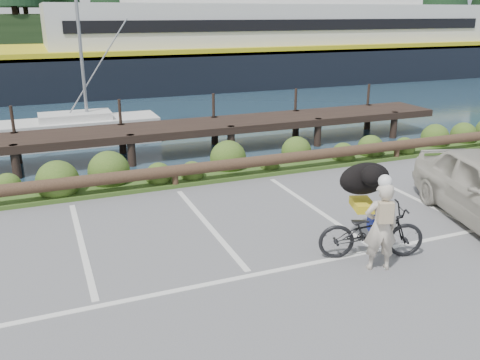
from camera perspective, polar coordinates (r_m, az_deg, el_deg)
name	(u,v)px	position (r m, az deg, el deg)	size (l,w,h in m)	color
ground	(243,265)	(9.24, 0.31, -9.58)	(72.00, 72.00, 0.00)	#5C5C5F
harbor_backdrop	(53,41)	(86.25, -20.31, 14.40)	(170.00, 160.00, 30.00)	#1A2F3F
vegetation_strip	(169,178)	(13.90, -8.01, 0.24)	(34.00, 1.60, 0.10)	#3D5B21
log_rail	(176,187)	(13.27, -7.25, -0.84)	(32.00, 0.30, 0.60)	#443021
bicycle	(371,232)	(9.63, 14.53, -5.62)	(0.68, 1.94, 1.02)	black
cyclist	(381,227)	(9.12, 15.53, -5.07)	(0.59, 0.39, 1.61)	beige
dog	(365,178)	(9.90, 13.82, 0.17)	(1.06, 0.52, 0.61)	black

